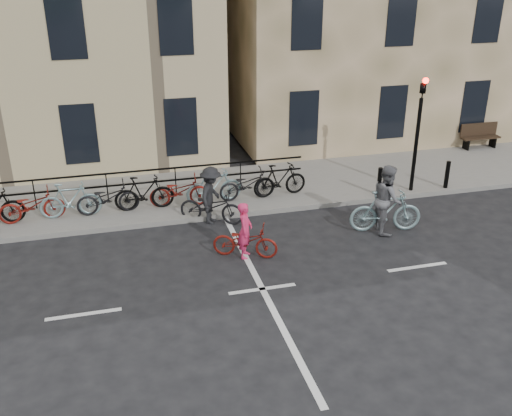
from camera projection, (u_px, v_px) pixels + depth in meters
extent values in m
plane|color=black|center=(262.00, 289.00, 13.22)|extent=(120.00, 120.00, 0.00)
cube|color=slate|center=(86.00, 205.00, 17.56)|extent=(46.00, 4.00, 0.15)
cylinder|color=black|center=(416.00, 146.00, 17.86)|extent=(0.12, 0.12, 3.00)
imported|color=black|center=(423.00, 83.00, 17.08)|extent=(0.15, 0.18, 0.90)
sphere|color=#FF0C05|center=(426.00, 81.00, 16.93)|extent=(0.18, 0.18, 0.18)
cylinder|color=black|center=(379.00, 181.00, 17.91)|extent=(0.14, 0.14, 0.90)
cylinder|color=black|center=(447.00, 175.00, 18.48)|extent=(0.14, 0.14, 0.90)
cube|color=black|center=(466.00, 144.00, 22.29)|extent=(0.06, 0.38, 0.40)
cube|color=black|center=(493.00, 142.00, 22.57)|extent=(0.06, 0.38, 0.40)
cube|color=black|center=(480.00, 138.00, 22.34)|extent=(1.60, 0.40, 0.06)
cube|color=black|center=(479.00, 129.00, 22.38)|extent=(1.60, 0.06, 0.50)
cube|color=black|center=(125.00, 185.00, 17.54)|extent=(11.45, 0.04, 0.95)
imported|color=maroon|center=(32.00, 205.00, 16.12)|extent=(1.80, 0.63, 0.95)
imported|color=#7B9CA1|center=(70.00, 200.00, 16.35)|extent=(1.75, 0.49, 1.05)
imported|color=black|center=(108.00, 198.00, 16.62)|extent=(1.80, 0.63, 0.95)
imported|color=black|center=(144.00, 193.00, 16.84)|extent=(1.75, 0.49, 1.05)
imported|color=maroon|center=(180.00, 191.00, 17.11)|extent=(1.80, 0.63, 0.95)
imported|color=#7B9CA1|center=(214.00, 186.00, 17.34)|extent=(1.75, 0.49, 1.05)
imported|color=black|center=(247.00, 185.00, 17.60)|extent=(1.80, 0.63, 0.95)
imported|color=black|center=(280.00, 180.00, 17.83)|extent=(1.75, 0.49, 1.05)
imported|color=maroon|center=(245.00, 241.00, 14.50)|extent=(1.77, 1.21, 0.88)
imported|color=#E5285E|center=(245.00, 230.00, 14.37)|extent=(0.55, 0.64, 1.49)
imported|color=#7B9CA1|center=(386.00, 211.00, 15.81)|extent=(2.08, 0.94, 1.21)
imported|color=#5E5E63|center=(387.00, 199.00, 15.66)|extent=(0.90, 1.07, 1.94)
imported|color=black|center=(211.00, 206.00, 16.37)|extent=(1.98, 1.49, 1.00)
imported|color=black|center=(211.00, 195.00, 16.23)|extent=(1.07, 1.26, 1.69)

